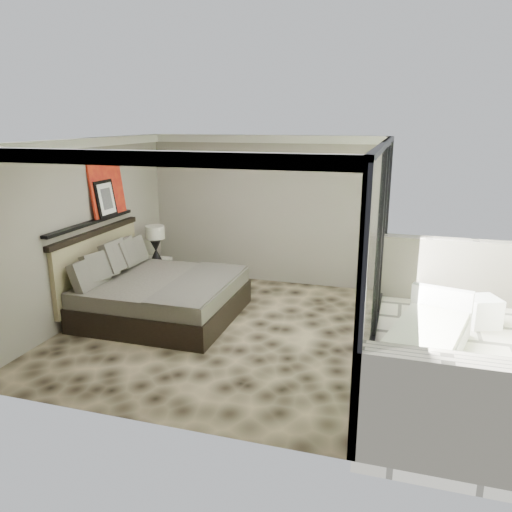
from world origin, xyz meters
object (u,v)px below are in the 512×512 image
(bed, at_px, (157,294))
(ottoman, at_px, (482,311))
(nightstand, at_px, (156,273))
(lounger, at_px, (428,336))
(table_lamp, at_px, (155,238))

(bed, bearing_deg, ottoman, 12.17)
(nightstand, xyz_separation_m, ottoman, (5.72, -0.31, -0.02))
(bed, height_order, nightstand, bed)
(bed, height_order, lounger, bed)
(nightstand, distance_m, ottoman, 5.73)
(table_lamp, height_order, ottoman, table_lamp)
(bed, xyz_separation_m, table_lamp, (-0.71, 1.36, 0.56))
(bed, height_order, table_lamp, bed)
(table_lamp, bearing_deg, lounger, -16.37)
(ottoman, relative_size, lounger, 0.24)
(nightstand, distance_m, table_lamp, 0.69)
(bed, distance_m, lounger, 4.16)
(table_lamp, xyz_separation_m, ottoman, (5.68, -0.29, -0.71))
(lounger, bearing_deg, nightstand, 177.60)
(bed, bearing_deg, nightstand, 118.79)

